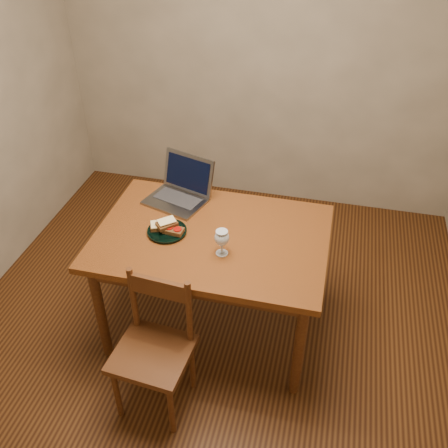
% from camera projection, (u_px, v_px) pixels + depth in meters
% --- Properties ---
extents(floor, '(3.20, 3.20, 0.02)m').
position_uv_depth(floor, '(213.00, 324.00, 3.26)').
color(floor, black).
rests_on(floor, ground).
extents(back_wall, '(3.20, 0.02, 2.60)m').
position_uv_depth(back_wall, '(265.00, 46.00, 3.73)').
color(back_wall, gray).
rests_on(back_wall, floor).
extents(front_wall, '(3.20, 0.02, 2.60)m').
position_uv_depth(front_wall, '(42.00, 445.00, 1.23)').
color(front_wall, gray).
rests_on(front_wall, floor).
extents(table, '(1.30, 0.90, 0.74)m').
position_uv_depth(table, '(212.00, 246.00, 2.86)').
color(table, '#48250C').
rests_on(table, floor).
extents(chair, '(0.41, 0.40, 0.41)m').
position_uv_depth(chair, '(153.00, 344.00, 2.55)').
color(chair, '#3F1B0D').
rests_on(chair, floor).
extents(plate, '(0.22, 0.22, 0.02)m').
position_uv_depth(plate, '(167.00, 231.00, 2.81)').
color(plate, black).
rests_on(plate, table).
extents(sandwich_cheese, '(0.14, 0.11, 0.04)m').
position_uv_depth(sandwich_cheese, '(161.00, 225.00, 2.81)').
color(sandwich_cheese, '#381E0C').
rests_on(sandwich_cheese, plate).
extents(sandwich_tomato, '(0.12, 0.08, 0.03)m').
position_uv_depth(sandwich_tomato, '(173.00, 230.00, 2.78)').
color(sandwich_tomato, '#381E0C').
rests_on(sandwich_tomato, plate).
extents(sandwich_top, '(0.13, 0.13, 0.03)m').
position_uv_depth(sandwich_top, '(167.00, 223.00, 2.79)').
color(sandwich_top, '#381E0C').
rests_on(sandwich_top, plate).
extents(milk_glass, '(0.08, 0.08, 0.15)m').
position_uv_depth(milk_glass, '(222.00, 242.00, 2.63)').
color(milk_glass, white).
rests_on(milk_glass, table).
extents(laptop, '(0.43, 0.41, 0.25)m').
position_uv_depth(laptop, '(181.00, 188.00, 3.07)').
color(laptop, slate).
rests_on(laptop, table).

